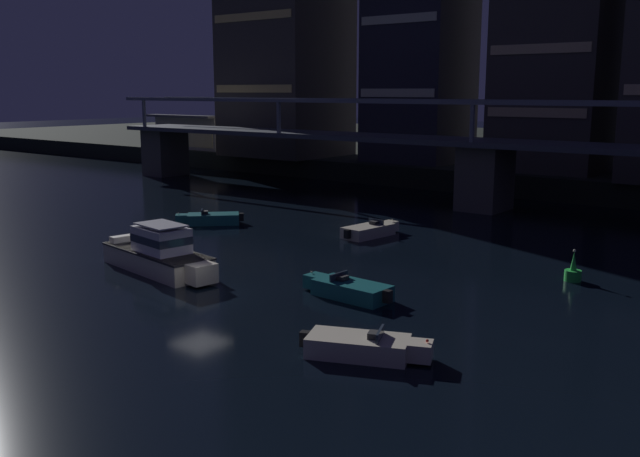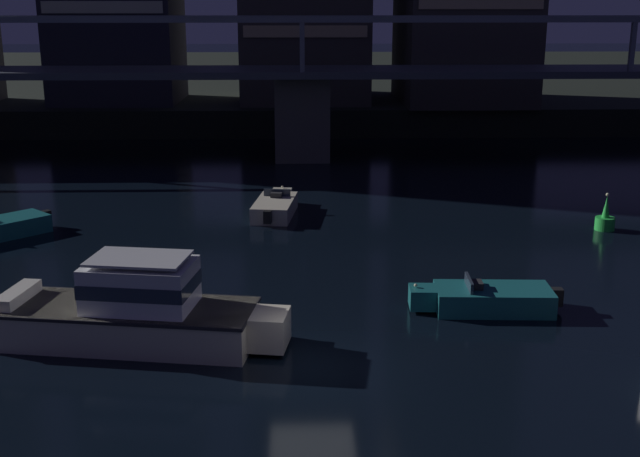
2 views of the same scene
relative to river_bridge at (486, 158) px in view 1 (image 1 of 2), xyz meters
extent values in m
plane|color=black|center=(0.00, -33.04, -4.48)|extent=(400.00, 400.00, 0.00)
cube|color=black|center=(0.00, 48.01, -3.38)|extent=(240.00, 80.00, 2.20)
cube|color=#4C4944|center=(-41.75, 0.01, -1.70)|extent=(3.60, 4.40, 5.55)
cube|color=#4C4944|center=(0.00, 0.01, -1.70)|extent=(3.60, 4.40, 5.55)
cube|color=#3D424C|center=(0.00, 0.01, 1.30)|extent=(89.50, 6.40, 0.45)
cube|color=slate|center=(0.00, -2.89, 4.72)|extent=(89.50, 0.36, 0.36)
cube|color=slate|center=(0.00, 2.91, 4.72)|extent=(89.50, 0.36, 0.36)
cube|color=slate|center=(-41.75, -2.89, 3.12)|extent=(0.30, 0.30, 3.20)
cube|color=slate|center=(-20.87, -2.89, 3.12)|extent=(0.30, 0.30, 3.20)
cube|color=slate|center=(0.00, -2.89, 3.12)|extent=(0.30, 0.30, 3.20)
cube|color=#F2D172|center=(-32.21, 5.51, 5.90)|extent=(11.97, 0.10, 0.90)
cube|color=#F2D172|center=(-32.21, 5.51, 14.07)|extent=(11.97, 0.10, 0.90)
cube|color=beige|center=(-15.20, 9.95, 5.43)|extent=(9.25, 0.10, 0.90)
cube|color=beige|center=(-15.20, 9.95, 13.13)|extent=(9.25, 0.10, 0.90)
cube|color=#423D38|center=(0.36, 16.25, 12.46)|extent=(10.47, 12.82, 29.47)
cube|color=beige|center=(0.36, 9.79, 3.62)|extent=(9.63, 0.10, 0.90)
cube|color=beige|center=(0.36, 9.79, 9.51)|extent=(9.63, 0.10, 0.90)
cube|color=#B2AD9E|center=(-48.41, 12.01, -0.08)|extent=(12.00, 6.00, 4.40)
cube|color=#EAD88C|center=(-48.41, 8.96, -0.52)|extent=(11.20, 0.10, 2.64)
cube|color=#4C4C51|center=(-48.41, 8.41, 2.27)|extent=(12.40, 1.60, 0.30)
cube|color=beige|center=(-5.75, -30.95, -3.88)|extent=(8.31, 3.84, 1.20)
cube|color=beige|center=(-1.26, -31.67, -3.80)|extent=(1.31, 1.59, 1.04)
cube|color=black|center=(-5.75, -30.95, -3.33)|extent=(8.40, 3.93, 0.10)
cube|color=white|center=(-5.16, -31.05, -2.58)|extent=(3.49, 2.58, 1.40)
cube|color=#283342|center=(-5.16, -31.05, -2.53)|extent=(3.54, 2.63, 0.44)
cube|color=silver|center=(-5.16, -31.05, -1.73)|extent=(3.14, 2.32, 0.08)
cube|color=#B7B2A8|center=(-9.11, -30.41, -3.10)|extent=(0.92, 2.15, 0.36)
cube|color=#196066|center=(-13.68, -18.95, -4.08)|extent=(4.04, 4.04, 0.80)
cube|color=#196066|center=(-15.37, -20.65, -4.03)|extent=(1.34, 1.34, 0.70)
cube|color=#283342|center=(-14.28, -19.55, -3.50)|extent=(1.03, 1.02, 0.36)
cube|color=#262628|center=(-14.10, -19.37, -3.56)|extent=(0.68, 0.68, 0.24)
cube|color=black|center=(-12.15, -17.42, -3.98)|extent=(0.51, 0.51, 0.60)
sphere|color=beige|center=(-15.55, -20.83, -3.60)|extent=(0.12, 0.12, 0.12)
cube|color=#196066|center=(6.27, -28.62, -4.08)|extent=(4.00, 2.00, 0.80)
cube|color=#196066|center=(3.87, -28.50, -4.03)|extent=(0.95, 1.04, 0.70)
cube|color=#283342|center=(5.42, -28.58, -3.50)|extent=(0.17, 1.35, 0.36)
cube|color=#262628|center=(5.67, -28.59, -3.56)|extent=(0.43, 0.58, 0.24)
cube|color=black|center=(8.42, -28.73, -3.98)|extent=(0.38, 0.38, 0.60)
sphere|color=beige|center=(3.62, -28.48, -3.60)|extent=(0.12, 0.12, 0.12)
cube|color=beige|center=(-1.50, -15.64, -4.08)|extent=(2.29, 4.11, 0.80)
cube|color=beige|center=(-1.19, -13.25, -4.03)|extent=(1.10, 1.02, 0.70)
cube|color=#283342|center=(-1.39, -14.79, -3.50)|extent=(1.35, 0.27, 0.36)
cube|color=#262628|center=(-1.43, -15.04, -3.56)|extent=(0.61, 0.47, 0.24)
cube|color=black|center=(-1.78, -17.77, -3.98)|extent=(0.40, 0.40, 0.60)
sphere|color=beige|center=(-1.16, -13.00, -3.60)|extent=(0.12, 0.12, 0.12)
cube|color=beige|center=(10.96, -34.85, -4.08)|extent=(4.30, 3.16, 0.80)
cube|color=beige|center=(13.18, -33.93, -4.03)|extent=(1.21, 1.26, 0.70)
cube|color=#283342|center=(11.75, -34.52, -3.50)|extent=(0.61, 1.29, 0.36)
cube|color=#262628|center=(11.52, -34.62, -3.56)|extent=(0.58, 0.67, 0.24)
cube|color=black|center=(8.97, -35.68, -3.98)|extent=(0.47, 0.47, 0.60)
sphere|color=red|center=(13.41, -33.83, -3.60)|extent=(0.12, 0.12, 0.12)
cylinder|color=green|center=(13.87, -18.68, -4.18)|extent=(0.90, 0.90, 0.60)
cone|color=green|center=(13.87, -18.68, -3.38)|extent=(0.36, 0.36, 1.00)
sphere|color=#F2EAB2|center=(13.87, -18.68, -2.80)|extent=(0.16, 0.16, 0.16)
camera|label=1|loc=(25.65, -56.21, 5.64)|focal=39.56mm
camera|label=2|loc=(-0.40, -54.07, 5.60)|focal=44.98mm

